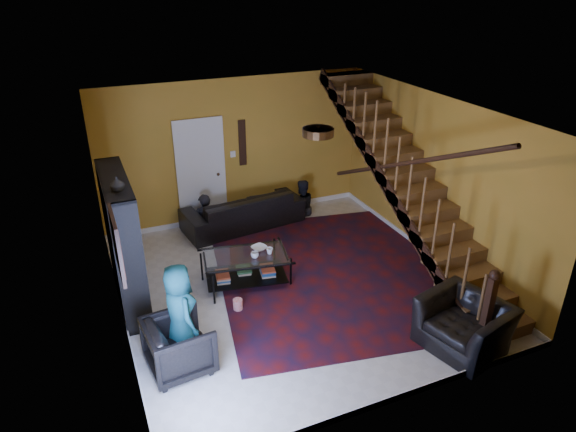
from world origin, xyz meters
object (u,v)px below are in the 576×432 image
sofa (243,210)px  armchair_right (464,325)px  bookshelf (124,244)px  coffee_table (246,267)px  armchair_left (179,346)px

sofa → armchair_right: armchair_right is taller
sofa → armchair_right: size_ratio=2.20×
sofa → armchair_right: bearing=101.7°
bookshelf → coffee_table: size_ratio=1.39×
coffee_table → sofa: bearing=72.5°
armchair_left → armchair_right: (3.55, -1.06, -0.01)m
armchair_right → coffee_table: armchair_right is taller
sofa → armchair_right: (1.53, -4.55, 0.00)m
armchair_left → coffee_table: armchair_left is taller
bookshelf → armchair_left: bookshelf is taller
armchair_right → bookshelf: bearing=-140.8°
sofa → coffee_table: size_ratio=1.61×
armchair_left → coffee_table: size_ratio=0.54×
armchair_right → coffee_table: (-2.15, 2.59, -0.05)m
coffee_table → bookshelf: bearing=171.7°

